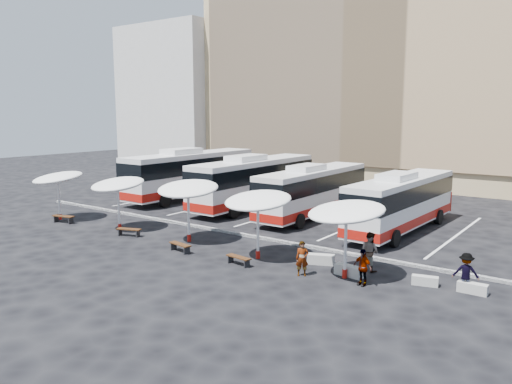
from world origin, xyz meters
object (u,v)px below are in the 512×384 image
Objects in this scene: passenger_3 at (466,272)px; bus_3 at (402,201)px; wood_bench_2 at (180,246)px; passenger_1 at (370,251)px; bus_1 at (255,180)px; passenger_0 at (302,259)px; sunshade_2 at (188,189)px; bus_2 at (313,190)px; sunshade_4 at (346,212)px; sunshade_0 at (58,178)px; conc_bench_1 at (349,271)px; sunshade_3 at (258,201)px; sunshade_1 at (118,184)px; conc_bench_0 at (321,259)px; passenger_2 at (362,267)px; bus_0 at (192,172)px; conc_bench_3 at (472,288)px; wood_bench_1 at (129,230)px; conc_bench_2 at (425,281)px; wood_bench_0 at (63,217)px; wood_bench_3 at (239,258)px.

bus_3 is at bearing -70.86° from passenger_3.
passenger_1 is (9.19, 2.84, 0.57)m from wood_bench_2.
passenger_0 is (11.30, -11.88, -1.29)m from bus_1.
bus_2 is at bearing 77.76° from sunshade_2.
bus_2 is 13.20m from sunshade_4.
passenger_1 is at bearing -35.11° from bus_1.
wood_bench_2 is (12.17, -0.93, -2.50)m from sunshade_0.
sunshade_4 is 3.42× the size of conc_bench_1.
sunshade_3 reaches higher than wood_bench_2.
sunshade_3 is at bearing 0.31° from sunshade_1.
conc_bench_0 is at bearing 4.15° from sunshade_2.
sunshade_4 is 2.83× the size of passenger_2.
bus_0 is 26.43m from passenger_3.
sunshade_0 is at bearing -176.40° from conc_bench_3.
bus_2 is 6.39× the size of passenger_1.
wood_bench_2 is at bearing 148.82° from passenger_0.
passenger_2 is at bearing 4.83° from wood_bench_2.
passenger_0 reaches higher than wood_bench_1.
sunshade_0 is 2.74× the size of wood_bench_2.
wood_bench_2 is at bearing -168.67° from conc_bench_2.
sunshade_3 is 4.13m from conc_bench_0.
conc_bench_3 is at bearing 5.68° from conc_bench_2.
conc_bench_1 is 0.71× the size of passenger_1.
bus_0 is 3.02× the size of sunshade_4.
passenger_2 is (-2.14, -1.56, 0.58)m from conc_bench_2.
sunshade_0 is 7.80m from wood_bench_1.
conc_bench_0 is 6.49m from passenger_3.
passenger_2 is (13.96, -11.48, -1.29)m from bus_1.
sunshade_0 is 5.65m from sunshade_1.
passenger_3 is at bearing 3.62° from sunshade_1.
sunshade_2 is 2.63× the size of wood_bench_0.
conc_bench_1 is at bearing 3.28° from wood_bench_0.
bus_3 is at bearing 124.94° from conc_bench_3.
bus_1 is at bearing 139.56° from sunshade_4.
sunshade_1 is (-7.62, -10.59, 0.95)m from bus_2.
sunshade_2 reaches higher than wood_bench_3.
bus_0 is 12.29m from wood_bench_0.
sunshade_4 is at bearing 172.14° from passenger_2.
passenger_3 is (9.45, 1.21, -2.11)m from sunshade_3.
sunshade_1 reaches higher than conc_bench_1.
passenger_3 is (18.18, 2.00, 0.45)m from wood_bench_1.
sunshade_4 is 2.42m from passenger_2.
wood_bench_3 is at bearing 46.65° from passenger_1.
wood_bench_1 reaches higher than wood_bench_2.
bus_2 is at bearing 125.57° from sunshade_4.
bus_1 reaches higher than conc_bench_3.
bus_0 is at bearing 111.80° from sunshade_1.
sunshade_2 is 14.70m from passenger_3.
sunshade_1 is 20.45m from conc_bench_3.
sunshade_0 is 2.59× the size of passenger_2.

